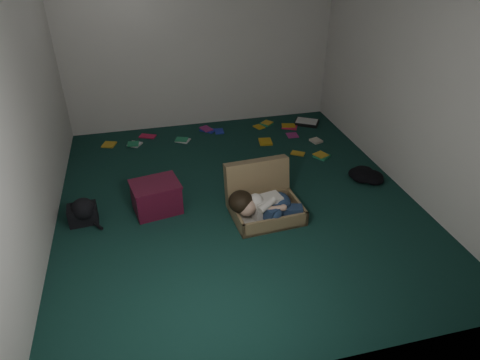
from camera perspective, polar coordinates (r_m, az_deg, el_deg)
name	(u,v)px	position (r m, az deg, el deg)	size (l,w,h in m)	color
floor	(237,199)	(4.99, -0.41, -2.56)	(4.50, 4.50, 0.00)	#13362F
wall_back	(200,40)	(6.52, -5.34, 18.09)	(4.50, 4.50, 0.00)	white
wall_front	(328,224)	(2.51, 11.67, -5.76)	(4.50, 4.50, 0.00)	white
wall_left	(24,110)	(4.42, -26.88, 8.27)	(4.50, 4.50, 0.00)	white
wall_right	(412,77)	(5.22, 21.97, 12.59)	(4.50, 4.50, 0.00)	white
suitcase	(263,199)	(4.72, 3.05, -2.51)	(0.78, 0.76, 0.54)	#8D744D
person	(264,205)	(4.54, 3.28, -3.39)	(0.80, 0.38, 0.33)	silver
maroon_bin	(156,197)	(4.80, -11.10, -2.22)	(0.58, 0.49, 0.35)	#561127
backpack	(83,214)	(4.87, -20.23, -4.22)	(0.37, 0.30, 0.22)	black
clothing_pile	(368,174)	(5.58, 16.68, 0.74)	(0.41, 0.34, 0.13)	black
paper_tray	(307,122)	(6.96, 8.87, 7.61)	(0.45, 0.42, 0.05)	black
book_scatter	(236,138)	(6.40, -0.49, 5.67)	(3.13, 1.46, 0.02)	gold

